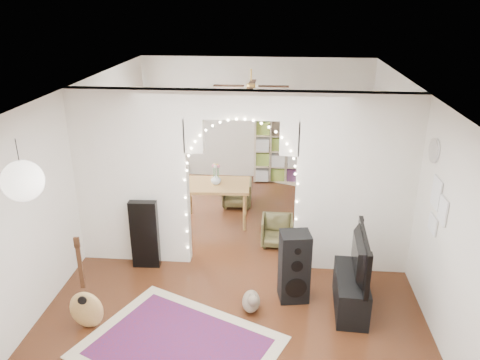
# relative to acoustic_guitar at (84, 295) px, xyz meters

# --- Properties ---
(floor) EXTENTS (7.50, 7.50, 0.00)m
(floor) POSITION_rel_acoustic_guitar_xyz_m (1.79, 1.73, -0.47)
(floor) COLOR black
(floor) RESTS_ON ground
(ceiling) EXTENTS (5.00, 7.50, 0.02)m
(ceiling) POSITION_rel_acoustic_guitar_xyz_m (1.79, 1.73, 2.23)
(ceiling) COLOR white
(ceiling) RESTS_ON wall_back
(wall_back) EXTENTS (5.00, 0.02, 2.70)m
(wall_back) POSITION_rel_acoustic_guitar_xyz_m (1.79, 5.48, 0.88)
(wall_back) COLOR silver
(wall_back) RESTS_ON floor
(wall_left) EXTENTS (0.02, 7.50, 2.70)m
(wall_left) POSITION_rel_acoustic_guitar_xyz_m (-0.71, 1.73, 0.88)
(wall_left) COLOR silver
(wall_left) RESTS_ON floor
(wall_right) EXTENTS (0.02, 7.50, 2.70)m
(wall_right) POSITION_rel_acoustic_guitar_xyz_m (4.29, 1.73, 0.88)
(wall_right) COLOR silver
(wall_right) RESTS_ON floor
(divider_wall) EXTENTS (5.00, 0.20, 2.70)m
(divider_wall) POSITION_rel_acoustic_guitar_xyz_m (1.79, 1.73, 0.95)
(divider_wall) COLOR silver
(divider_wall) RESTS_ON floor
(fairy_lights) EXTENTS (1.64, 0.04, 1.60)m
(fairy_lights) POSITION_rel_acoustic_guitar_xyz_m (1.79, 1.60, 1.08)
(fairy_lights) COLOR #FFEABF
(fairy_lights) RESTS_ON divider_wall
(window) EXTENTS (0.04, 1.20, 1.40)m
(window) POSITION_rel_acoustic_guitar_xyz_m (-0.68, 3.53, 1.03)
(window) COLOR white
(window) RESTS_ON wall_left
(wall_clock) EXTENTS (0.03, 0.31, 0.31)m
(wall_clock) POSITION_rel_acoustic_guitar_xyz_m (4.27, 1.13, 1.63)
(wall_clock) COLOR white
(wall_clock) RESTS_ON wall_right
(picture_frames) EXTENTS (0.02, 0.50, 0.70)m
(picture_frames) POSITION_rel_acoustic_guitar_xyz_m (4.27, 0.73, 1.03)
(picture_frames) COLOR white
(picture_frames) RESTS_ON wall_right
(paper_lantern) EXTENTS (0.40, 0.40, 0.40)m
(paper_lantern) POSITION_rel_acoustic_guitar_xyz_m (-0.11, -0.67, 1.78)
(paper_lantern) COLOR white
(paper_lantern) RESTS_ON ceiling
(ceiling_fan) EXTENTS (1.10, 1.10, 0.30)m
(ceiling_fan) POSITION_rel_acoustic_guitar_xyz_m (1.79, 3.73, 1.93)
(ceiling_fan) COLOR gold
(ceiling_fan) RESTS_ON ceiling
(area_rug) EXTENTS (2.68, 2.41, 0.02)m
(area_rug) POSITION_rel_acoustic_guitar_xyz_m (1.21, -0.27, -0.47)
(area_rug) COLOR maroon
(area_rug) RESTS_ON floor
(guitar_case) EXTENTS (0.42, 0.16, 1.08)m
(guitar_case) POSITION_rel_acoustic_guitar_xyz_m (0.34, 1.48, 0.07)
(guitar_case) COLOR black
(guitar_case) RESTS_ON floor
(acoustic_guitar) EXTENTS (0.45, 0.22, 1.09)m
(acoustic_guitar) POSITION_rel_acoustic_guitar_xyz_m (0.00, 0.00, 0.00)
(acoustic_guitar) COLOR #AD8945
(acoustic_guitar) RESTS_ON floor
(tabby_cat) EXTENTS (0.31, 0.55, 0.36)m
(tabby_cat) POSITION_rel_acoustic_guitar_xyz_m (2.02, 0.52, -0.33)
(tabby_cat) COLOR brown
(tabby_cat) RESTS_ON floor
(floor_speaker) EXTENTS (0.44, 0.40, 1.00)m
(floor_speaker) POSITION_rel_acoustic_guitar_xyz_m (2.58, 0.84, 0.03)
(floor_speaker) COLOR black
(floor_speaker) RESTS_ON floor
(media_console) EXTENTS (0.44, 1.02, 0.50)m
(media_console) POSITION_rel_acoustic_guitar_xyz_m (3.33, 0.69, -0.22)
(media_console) COLOR black
(media_console) RESTS_ON floor
(tv) EXTENTS (0.19, 1.08, 0.62)m
(tv) POSITION_rel_acoustic_guitar_xyz_m (3.33, 0.69, 0.34)
(tv) COLOR black
(tv) RESTS_ON media_console
(bookcase) EXTENTS (1.45, 0.86, 1.45)m
(bookcase) POSITION_rel_acoustic_guitar_xyz_m (2.49, 5.23, 0.25)
(bookcase) COLOR #C2A98D
(bookcase) RESTS_ON floor
(dining_table) EXTENTS (1.24, 0.86, 0.76)m
(dining_table) POSITION_rel_acoustic_guitar_xyz_m (1.21, 3.08, 0.21)
(dining_table) COLOR olive
(dining_table) RESTS_ON floor
(flower_vase) EXTENTS (0.19, 0.19, 0.19)m
(flower_vase) POSITION_rel_acoustic_guitar_xyz_m (1.21, 3.08, 0.38)
(flower_vase) COLOR white
(flower_vase) RESTS_ON dining_table
(dining_chair_left) EXTENTS (0.52, 0.54, 0.48)m
(dining_chair_left) POSITION_rel_acoustic_guitar_xyz_m (2.34, 2.35, -0.23)
(dining_chair_left) COLOR #4B4525
(dining_chair_left) RESTS_ON floor
(dining_chair_right) EXTENTS (0.59, 0.60, 0.53)m
(dining_chair_right) POSITION_rel_acoustic_guitar_xyz_m (1.52, 3.85, -0.21)
(dining_chair_right) COLOR #4B4525
(dining_chair_right) RESTS_ON floor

